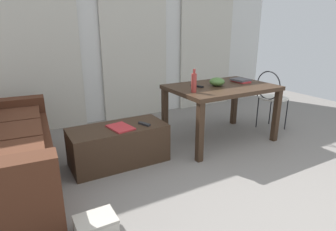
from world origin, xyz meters
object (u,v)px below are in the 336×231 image
wire_chair (271,93)px  tv_remote_primary (144,124)px  bottle_near (194,82)px  scissors (216,81)px  couch (0,155)px  craft_table (221,93)px  tv_remote_on_table (197,86)px  book_stack (241,80)px  magazine (120,127)px  bowl (217,82)px  coffee_table (119,145)px  shoebox (96,226)px

wire_chair → tv_remote_primary: wire_chair is taller
bottle_near → scissors: bearing=32.0°
couch → craft_table: bearing=-2.4°
tv_remote_on_table → bottle_near: bearing=-145.9°
book_stack → bottle_near: bearing=-167.7°
wire_chair → tv_remote_on_table: bearing=172.9°
craft_table → magazine: bearing=-178.5°
bowl → tv_remote_primary: bearing=-175.3°
coffee_table → scissors: (1.55, 0.26, 0.53)m
bottle_near → scissors: bottle_near is taller
book_stack → magazine: (-1.79, -0.10, -0.33)m
magazine → shoebox: size_ratio=1.01×
craft_table → bowl: bowl is taller
coffee_table → tv_remote_primary: (0.28, -0.09, 0.23)m
tv_remote_primary → couch: bearing=152.9°
coffee_table → magazine: 0.23m
bottle_near → magazine: bottle_near is taller
coffee_table → craft_table: (1.42, -0.02, 0.43)m
tv_remote_primary → shoebox: (-0.84, -0.92, -0.37)m
couch → shoebox: (0.57, -1.10, -0.25)m
couch → scissors: (2.68, 0.17, 0.43)m
couch → book_stack: 2.97m
scissors → wire_chair: bearing=-23.6°
couch → coffee_table: couch is taller
couch → magazine: 1.16m
tv_remote_on_table → shoebox: bearing=-160.5°
craft_table → tv_remote_primary: bearing=-176.4°
craft_table → bottle_near: size_ratio=4.94×
couch → shoebox: couch is taller
craft_table → shoebox: size_ratio=4.51×
magazine → couch: bearing=163.3°
tv_remote_on_table → magazine: (-1.09, -0.13, -0.32)m
couch → shoebox: bearing=-62.5°
bottle_near → magazine: 0.98m
bottle_near → couch: bearing=173.2°
bottle_near → tv_remote_on_table: bottle_near is taller
shoebox → couch: bearing=117.5°
bowl → scissors: bearing=53.3°
bottle_near → book_stack: bearing=12.3°
tv_remote_on_table → tv_remote_primary: bearing=177.8°
scissors → tv_remote_primary: (-1.27, -0.35, -0.30)m
book_stack → magazine: 1.83m
bowl → book_stack: bearing=6.1°
magazine → shoebox: magazine is taller
tv_remote_on_table → scissors: bearing=8.1°
tv_remote_on_table → scissors: size_ratio=1.84×
wire_chair → book_stack: size_ratio=3.49×
bowl → book_stack: (0.45, 0.05, -0.03)m
craft_table → scissors: bearing=65.2°
book_stack → tv_remote_on_table: 0.71m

